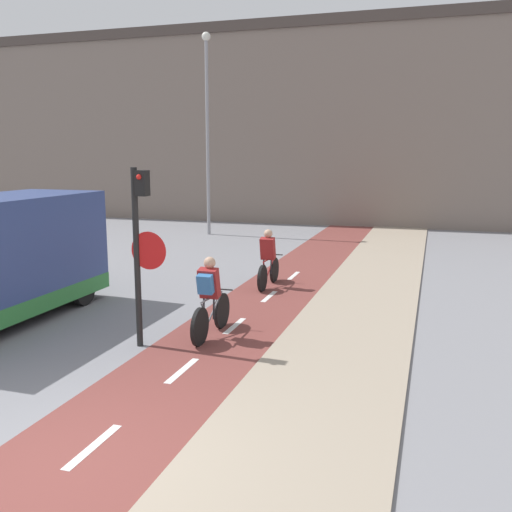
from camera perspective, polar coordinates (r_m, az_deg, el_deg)
name	(u,v)px	position (r m, az deg, el deg)	size (l,w,h in m)	color
ground_plane	(68,470)	(7.00, -18.33, -19.66)	(120.00, 120.00, 0.00)	gray
bike_lane	(68,469)	(6.99, -18.31, -19.57)	(2.10, 60.00, 0.02)	brown
sidewalk_strip	(264,505)	(6.10, 0.77, -23.66)	(2.40, 60.00, 0.05)	gray
building_row_background	(362,125)	(29.80, 10.53, 12.78)	(60.00, 5.20, 9.67)	slate
traffic_light_pole	(140,238)	(10.14, -11.49, 1.80)	(0.67, 0.25, 3.19)	black
street_lamp_far	(207,117)	(24.41, -4.90, 13.73)	(0.36, 0.36, 8.27)	gray
cyclist_near	(210,300)	(10.71, -4.63, -4.42)	(0.46, 1.83, 1.55)	black
cyclist_far	(268,262)	(14.71, 1.24, -0.57)	(0.46, 1.79, 1.52)	black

